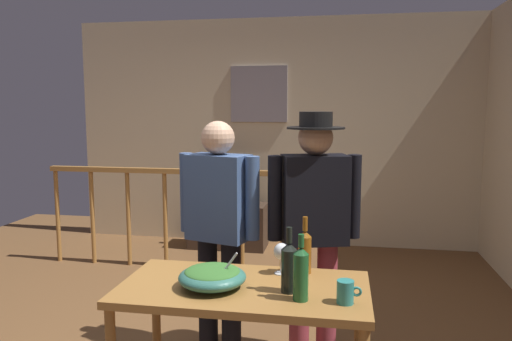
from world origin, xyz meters
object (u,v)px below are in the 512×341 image
at_px(wine_glass, 281,253).
at_px(wine_bottle_dark, 289,266).
at_px(framed_picture, 259,94).
at_px(wine_bottle_amber, 305,251).
at_px(person_standing_left, 219,219).
at_px(flat_screen_tv, 227,182).
at_px(salad_bowl, 212,276).
at_px(person_standing_right, 314,216).
at_px(stair_railing, 224,208).
at_px(mug_teal, 346,292).
at_px(tv_console, 228,225).
at_px(wine_bottle_green, 301,273).
at_px(serving_table, 244,302).

relative_size(wine_glass, wine_bottle_dark, 0.53).
bearing_deg(framed_picture, wine_bottle_amber, -76.05).
xyz_separation_m(wine_bottle_amber, person_standing_left, (-0.60, 0.48, 0.04)).
distance_m(flat_screen_tv, salad_bowl, 3.27).
height_order(wine_glass, person_standing_right, person_standing_right).
distance_m(wine_glass, person_standing_left, 0.70).
bearing_deg(salad_bowl, wine_bottle_amber, 33.88).
xyz_separation_m(flat_screen_tv, wine_glass, (1.00, -2.94, 0.09)).
distance_m(stair_railing, mug_teal, 2.77).
bearing_deg(framed_picture, tv_console, -137.56).
distance_m(tv_console, flat_screen_tv, 0.52).
distance_m(wine_bottle_green, wine_bottle_amber, 0.38).
xyz_separation_m(mug_teal, person_standing_left, (-0.82, 0.86, 0.11)).
distance_m(tv_console, mug_teal, 3.63).
bearing_deg(wine_bottle_amber, framed_picture, 103.95).
height_order(framed_picture, stair_railing, framed_picture).
height_order(stair_railing, person_standing_left, person_standing_left).
height_order(serving_table, mug_teal, mug_teal).
distance_m(stair_railing, wine_glass, 2.32).
distance_m(flat_screen_tv, wine_glass, 3.11).
relative_size(tv_console, wine_glass, 5.29).
distance_m(framed_picture, flat_screen_tv, 1.11).
height_order(framed_picture, mug_teal, framed_picture).
relative_size(tv_console, wine_bottle_dark, 2.78).
bearing_deg(wine_bottle_amber, wine_glass, -163.78).
bearing_deg(serving_table, wine_bottle_amber, 39.89).
distance_m(tv_console, person_standing_right, 2.81).
bearing_deg(salad_bowl, framed_picture, 95.90).
distance_m(salad_bowl, wine_glass, 0.41).
bearing_deg(person_standing_right, flat_screen_tv, -81.26).
relative_size(framed_picture, person_standing_right, 0.42).
xyz_separation_m(tv_console, flat_screen_tv, (-0.00, -0.03, 0.52)).
xyz_separation_m(salad_bowl, mug_teal, (0.66, -0.09, -0.00)).
distance_m(wine_bottle_amber, mug_teal, 0.45).
bearing_deg(flat_screen_tv, person_standing_left, -77.94).
distance_m(serving_table, wine_bottle_green, 0.40).
bearing_deg(flat_screen_tv, serving_table, -75.22).
height_order(wine_glass, wine_bottle_amber, wine_bottle_amber).
bearing_deg(stair_railing, mug_teal, -64.71).
bearing_deg(salad_bowl, wine_glass, 39.35).
xyz_separation_m(wine_glass, person_standing_right, (0.15, 0.51, 0.09)).
xyz_separation_m(wine_bottle_green, wine_bottle_dark, (-0.07, 0.09, -0.00)).
bearing_deg(wine_bottle_dark, stair_railing, 110.69).
bearing_deg(mug_teal, wine_bottle_amber, 119.51).
relative_size(framed_picture, wine_bottle_green, 2.14).
bearing_deg(salad_bowl, person_standing_right, 59.13).
height_order(salad_bowl, wine_bottle_green, wine_bottle_green).
xyz_separation_m(framed_picture, wine_glass, (0.68, -3.27, -0.92)).
relative_size(framed_picture, tv_console, 0.75).
height_order(stair_railing, serving_table, stair_railing).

